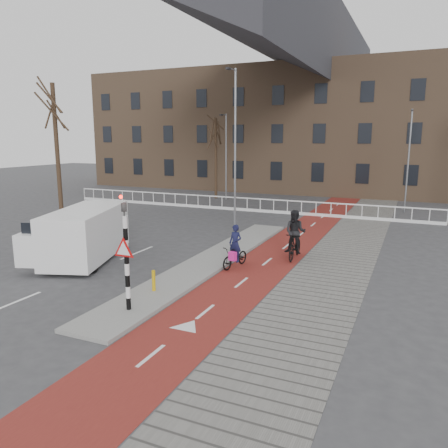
% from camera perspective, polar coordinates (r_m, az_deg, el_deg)
% --- Properties ---
extents(ground, '(120.00, 120.00, 0.00)m').
position_cam_1_polar(ground, '(15.12, -5.92, -9.14)').
color(ground, '#38383A').
rests_on(ground, ground).
extents(bike_lane, '(2.50, 60.00, 0.01)m').
position_cam_1_polar(bike_lane, '(23.56, 9.48, -1.79)').
color(bike_lane, maroon).
rests_on(bike_lane, ground).
extents(sidewalk, '(3.00, 60.00, 0.01)m').
position_cam_1_polar(sidewalk, '(23.05, 16.23, -2.38)').
color(sidewalk, slate).
rests_on(sidewalk, ground).
extents(curb_island, '(1.80, 16.00, 0.12)m').
position_cam_1_polar(curb_island, '(18.78, -1.72, -4.82)').
color(curb_island, gray).
rests_on(curb_island, ground).
extents(traffic_signal, '(0.80, 0.80, 3.68)m').
position_cam_1_polar(traffic_signal, '(13.24, -12.71, -3.30)').
color(traffic_signal, black).
rests_on(traffic_signal, curb_island).
extents(bollard, '(0.12, 0.12, 0.72)m').
position_cam_1_polar(bollard, '(15.13, -9.17, -7.29)').
color(bollard, '#CB9C0B').
rests_on(bollard, curb_island).
extents(cyclist_near, '(0.90, 1.76, 1.78)m').
position_cam_1_polar(cyclist_near, '(17.88, 1.48, -3.83)').
color(cyclist_near, black).
rests_on(cyclist_near, bike_lane).
extents(cyclist_far, '(0.95, 2.05, 2.16)m').
position_cam_1_polar(cyclist_far, '(19.31, 9.27, -1.94)').
color(cyclist_far, black).
rests_on(cyclist_far, bike_lane).
extents(van, '(3.69, 5.63, 2.25)m').
position_cam_1_polar(van, '(19.75, -17.51, -1.18)').
color(van, white).
rests_on(van, ground).
extents(railing, '(28.00, 0.10, 0.99)m').
position_cam_1_polar(railing, '(32.06, 1.37, 2.35)').
color(railing, silver).
rests_on(railing, ground).
extents(townhouse_row, '(46.00, 10.00, 15.90)m').
position_cam_1_polar(townhouse_row, '(45.49, 11.33, 14.24)').
color(townhouse_row, '#7F6047').
rests_on(townhouse_row, ground).
extents(tree_left, '(0.24, 0.24, 8.22)m').
position_cam_1_polar(tree_left, '(26.81, -20.90, 8.06)').
color(tree_left, black).
rests_on(tree_left, ground).
extents(tree_mid, '(0.24, 0.24, 6.88)m').
position_cam_1_polar(tree_mid, '(38.24, -1.08, 8.51)').
color(tree_mid, black).
rests_on(tree_mid, ground).
extents(streetlight_near, '(0.12, 0.12, 8.92)m').
position_cam_1_polar(streetlight_near, '(24.74, 1.47, 9.39)').
color(streetlight_near, slate).
rests_on(streetlight_near, ground).
extents(streetlight_left, '(0.12, 0.12, 7.20)m').
position_cam_1_polar(streetlight_left, '(37.42, 0.27, 8.70)').
color(streetlight_left, slate).
rests_on(streetlight_left, ground).
extents(streetlight_right, '(0.12, 0.12, 7.19)m').
position_cam_1_polar(streetlight_right, '(33.60, 22.93, 7.52)').
color(streetlight_right, slate).
rests_on(streetlight_right, ground).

